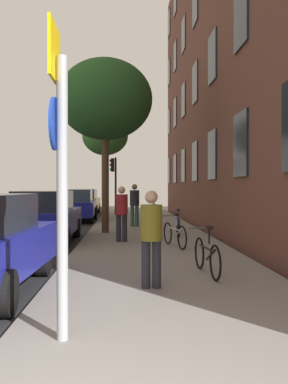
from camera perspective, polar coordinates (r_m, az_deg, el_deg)
The scene contains 18 objects.
ground_plane at distance 17.02m, azimuth -11.95°, elevation -5.24°, with size 41.80×41.80×0.00m, color #332D28.
road_asphalt at distance 17.48m, azimuth -18.79°, elevation -5.09°, with size 7.00×38.00×0.01m, color #232326.
sidewalk at distance 16.81m, azimuth -0.05°, elevation -5.10°, with size 4.20×38.00×0.12m, color gray.
building_facade at distance 17.49m, azimuth 9.07°, elevation 19.45°, with size 0.56×27.00×14.74m.
sign_post at distance 4.46m, azimuth -11.58°, elevation 3.99°, with size 0.16×0.60×3.34m.
traffic_light at distance 24.88m, azimuth -4.19°, elevation 2.32°, with size 0.43×0.24×3.42m.
tree_near at distance 15.19m, azimuth -5.39°, elevation 12.53°, with size 3.39×3.39×6.22m.
tree_far at distance 22.59m, azimuth -5.39°, elevation 7.60°, with size 2.48×2.48×5.47m.
bicycle_0 at distance 7.82m, azimuth 8.70°, elevation -8.65°, with size 0.42×1.69×0.92m.
bicycle_1 at distance 11.28m, azimuth 4.26°, elevation -5.79°, with size 0.56×1.69×0.92m.
bicycle_2 at distance 13.92m, azimuth 4.73°, elevation -4.60°, with size 0.42×1.62×0.90m.
bicycle_3 at distance 18.58m, azimuth 1.46°, elevation -3.29°, with size 0.52×1.63×0.90m.
pedestrian_0 at distance 6.65m, azimuth 1.02°, elevation -5.60°, with size 0.40×0.40×1.57m.
pedestrian_1 at distance 12.34m, azimuth -3.11°, elevation -2.51°, with size 0.50×0.50×1.65m.
pedestrian_2 at distance 17.16m, azimuth -1.32°, elevation -1.41°, with size 0.53×0.53×1.76m.
car_1 at distance 13.18m, azimuth -13.50°, elevation -3.29°, with size 1.81×4.38×1.62m.
car_2 at distance 21.32m, azimuth -9.23°, elevation -1.78°, with size 1.93×4.41×1.62m.
car_3 at distance 27.16m, azimuth -8.27°, elevation -1.26°, with size 1.87×4.28×1.62m.
Camera 1 is at (0.34, -1.71, 1.74)m, focal length 38.56 mm.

